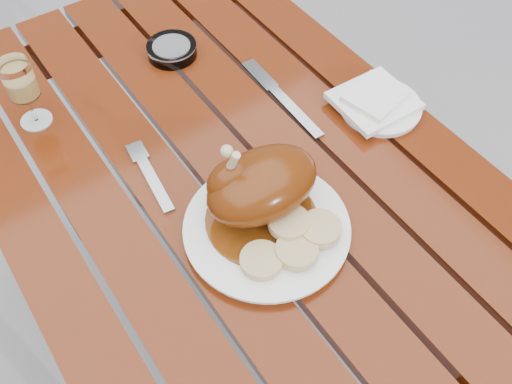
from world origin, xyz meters
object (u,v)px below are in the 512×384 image
Objects in this scene: dinner_plate at (267,229)px; wine_glass at (25,94)px; side_plate at (380,107)px; ashtray at (172,50)px; table at (228,261)px.

wine_glass reaches higher than dinner_plate.
ashtray is (-0.25, 0.38, 0.01)m from side_plate.
dinner_plate reaches higher than table.
ashtray reaches higher than table.
table is 4.34× the size of dinner_plate.
dinner_plate is 0.52m from wine_glass.
wine_glass is at bearing 115.20° from dinner_plate.
table is 11.34× the size of ashtray.
dinner_plate is 1.94× the size of wine_glass.
dinner_plate is at bearing -162.71° from side_plate.
wine_glass is 1.35× the size of ashtray.
side_plate is at bearing -55.91° from ashtray.
ashtray is at bearing 4.04° from wine_glass.
wine_glass is (-0.24, 0.28, 0.45)m from table.
ashtray is at bearing 76.55° from table.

